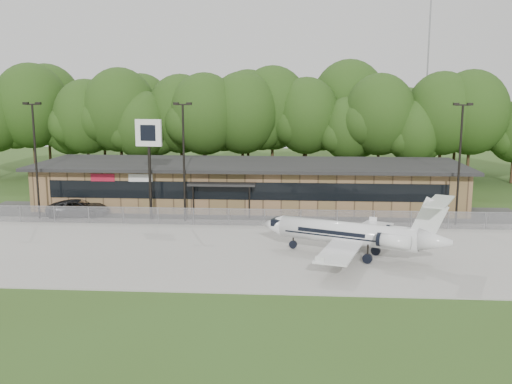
# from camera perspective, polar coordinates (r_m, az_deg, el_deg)

# --- Properties ---
(ground) EXTENTS (160.00, 160.00, 0.00)m
(ground) POSITION_cam_1_polar(r_m,az_deg,el_deg) (33.47, -3.98, -9.51)
(ground) COLOR #364D1B
(ground) RESTS_ON ground
(apron) EXTENTS (64.00, 18.00, 0.08)m
(apron) POSITION_cam_1_polar(r_m,az_deg,el_deg) (41.02, -2.45, -5.70)
(apron) COLOR #9E9B93
(apron) RESTS_ON ground
(parking_lot) EXTENTS (50.00, 9.00, 0.06)m
(parking_lot) POSITION_cam_1_polar(r_m,az_deg,el_deg) (52.12, -1.05, -2.26)
(parking_lot) COLOR #383835
(parking_lot) RESTS_ON ground
(terminal) EXTENTS (41.00, 11.65, 4.30)m
(terminal) POSITION_cam_1_polar(r_m,az_deg,el_deg) (56.06, -0.67, 0.86)
(terminal) COLOR olive
(terminal) RESTS_ON ground
(fence) EXTENTS (46.00, 0.04, 1.52)m
(fence) POSITION_cam_1_polar(r_m,az_deg,el_deg) (47.59, -1.53, -2.55)
(fence) COLOR gray
(fence) RESTS_ON ground
(treeline) EXTENTS (72.00, 12.00, 15.00)m
(treeline) POSITION_cam_1_polar(r_m,az_deg,el_deg) (73.43, 0.46, 7.25)
(treeline) COLOR #203C13
(treeline) RESTS_ON ground
(radio_mast) EXTENTS (0.20, 0.20, 25.00)m
(radio_mast) POSITION_cam_1_polar(r_m,az_deg,el_deg) (81.14, 16.72, 10.64)
(radio_mast) COLOR gray
(radio_mast) RESTS_ON ground
(light_pole_left) EXTENTS (1.55, 0.30, 10.23)m
(light_pole_left) POSITION_cam_1_polar(r_m,az_deg,el_deg) (52.98, -21.20, 3.77)
(light_pole_left) COLOR black
(light_pole_left) RESTS_ON ground
(light_pole_mid) EXTENTS (1.55, 0.30, 10.23)m
(light_pole_mid) POSITION_cam_1_polar(r_m,az_deg,el_deg) (48.91, -7.24, 3.90)
(light_pole_mid) COLOR black
(light_pole_mid) RESTS_ON ground
(light_pole_right) EXTENTS (1.55, 0.30, 10.23)m
(light_pole_right) POSITION_cam_1_polar(r_m,az_deg,el_deg) (49.87, 19.72, 3.51)
(light_pole_right) COLOR black
(light_pole_right) RESTS_ON ground
(business_jet) EXTENTS (13.27, 11.84, 4.56)m
(business_jet) POSITION_cam_1_polar(r_m,az_deg,el_deg) (39.07, 9.83, -4.24)
(business_jet) COLOR silver
(business_jet) RESTS_ON ground
(suv) EXTENTS (5.73, 3.16, 1.52)m
(suv) POSITION_cam_1_polar(r_m,az_deg,el_deg) (53.73, -17.33, -1.56)
(suv) COLOR #303133
(suv) RESTS_ON ground
(pole_sign) EXTENTS (2.32, 0.55, 8.79)m
(pole_sign) POSITION_cam_1_polar(r_m,az_deg,el_deg) (49.81, -10.67, 4.79)
(pole_sign) COLOR black
(pole_sign) RESTS_ON ground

